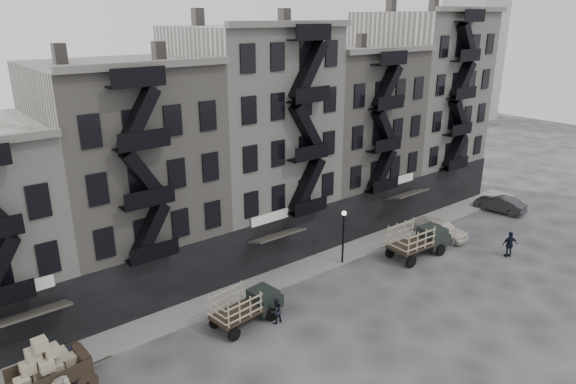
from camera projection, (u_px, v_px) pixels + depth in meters
ground at (337, 290)px, 34.89m from camera, size 140.00×140.00×0.00m
sidewalk at (302, 269)px, 37.64m from camera, size 55.00×2.50×0.15m
building_midwest at (128, 179)px, 33.84m from camera, size 10.00×11.35×16.20m
building_center at (252, 142)px, 39.38m from camera, size 10.00×11.35×18.20m
building_mideast at (345, 136)px, 45.58m from camera, size 10.00×11.35×16.20m
building_east at (418, 108)px, 50.95m from camera, size 10.00×11.35×19.20m
lamp_post at (343, 230)px, 37.66m from camera, size 0.36×0.36×4.28m
wagon at (45, 364)px, 24.65m from camera, size 3.98×2.31×3.27m
stake_truck_west at (246, 303)px, 30.78m from camera, size 4.89×2.39×2.37m
stake_truck_east at (419, 237)px, 39.39m from camera, size 5.55×2.48×2.74m
car_east at (442, 228)px, 43.02m from camera, size 2.14×4.67×1.55m
car_far at (500, 204)px, 48.61m from camera, size 2.21×4.78×1.52m
pedestrian_west at (72, 362)px, 26.22m from camera, size 0.83×0.76×1.91m
pedestrian_mid at (276, 311)px, 30.96m from camera, size 0.81×0.63×1.64m
policeman at (510, 244)px, 39.42m from camera, size 1.29×1.06×2.06m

